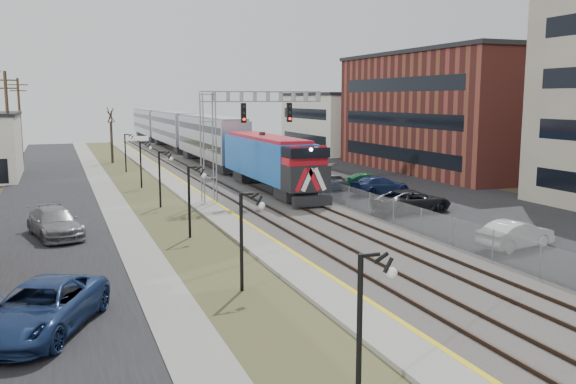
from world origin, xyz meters
TOP-DOWN VIEW (x-y plane):
  - ground at (0.00, 0.00)m, footprint 160.00×160.00m
  - street_west at (-11.50, 35.00)m, footprint 7.00×120.00m
  - sidewalk at (-7.00, 35.00)m, footprint 2.00×120.00m
  - grass_median at (-4.00, 35.00)m, footprint 4.00×120.00m
  - platform at (-1.00, 35.00)m, footprint 2.00×120.00m
  - ballast_bed at (4.00, 35.00)m, footprint 8.00×120.00m
  - parking_lot at (16.00, 35.00)m, footprint 16.00×120.00m
  - platform_edge at (-0.12, 35.00)m, footprint 0.24×120.00m
  - track_near at (2.00, 35.00)m, footprint 1.58×120.00m
  - track_far at (5.50, 35.00)m, footprint 1.58×120.00m
  - train at (5.50, 67.59)m, footprint 3.00×85.85m
  - signal_gantry at (1.22, 27.99)m, footprint 9.00×1.07m
  - lampposts at (-4.00, 18.29)m, footprint 0.14×62.14m
  - fence at (8.20, 35.00)m, footprint 0.04×120.00m
  - buildings_east at (30.00, 31.18)m, footprint 16.00×76.00m
  - bare_trees at (-12.66, 38.91)m, footprint 12.30×42.30m
  - car_lot_b at (11.12, 9.80)m, footprint 4.56×2.30m
  - car_lot_c at (11.54, 20.24)m, footprint 5.67×2.96m
  - car_lot_d at (13.31, 27.75)m, footprint 5.22×2.58m
  - car_lot_e at (10.83, 31.09)m, footprint 4.46×2.31m
  - car_lot_f at (13.85, 30.75)m, footprint 4.12×2.04m
  - car_street_a at (-11.35, 6.23)m, footprint 4.97×6.52m
  - car_street_b at (-10.92, 20.97)m, footprint 3.38×5.76m

SIDE VIEW (x-z plane):
  - ground at x=0.00m, z-range 0.00..0.00m
  - street_west at x=-11.50m, z-range 0.00..0.04m
  - parking_lot at x=16.00m, z-range 0.00..0.04m
  - grass_median at x=-4.00m, z-range 0.00..0.06m
  - sidewalk at x=-7.00m, z-range 0.00..0.08m
  - ballast_bed at x=4.00m, z-range 0.00..0.20m
  - platform at x=-1.00m, z-range 0.00..0.24m
  - platform_edge at x=-0.12m, z-range 0.24..0.25m
  - track_near at x=2.00m, z-range 0.20..0.35m
  - track_far at x=5.50m, z-range 0.20..0.35m
  - car_lot_f at x=13.85m, z-range 0.00..1.30m
  - car_lot_b at x=11.12m, z-range 0.00..1.43m
  - car_lot_e at x=10.83m, z-range 0.00..1.45m
  - car_lot_d at x=13.31m, z-range 0.00..1.46m
  - car_lot_c at x=11.54m, z-range 0.00..1.52m
  - car_street_b at x=-10.92m, z-range 0.00..1.57m
  - fence at x=8.20m, z-range 0.00..1.60m
  - car_street_a at x=-11.35m, z-range 0.00..1.64m
  - lampposts at x=-4.00m, z-range 0.00..4.00m
  - bare_trees at x=-12.66m, z-range -0.27..5.68m
  - train at x=5.50m, z-range 0.26..5.58m
  - signal_gantry at x=1.22m, z-range 1.51..9.66m
  - buildings_east at x=30.00m, z-range -1.19..13.81m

